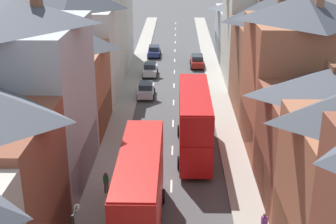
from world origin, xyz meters
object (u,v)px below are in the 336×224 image
car_near_blue (146,90)px  car_parked_left_a (154,51)px  double_decker_bus_lead (194,121)px  double_decker_bus_mid_street (140,191)px  car_near_silver (197,61)px  pedestrian_near_right (264,224)px  pedestrian_mid_left (106,182)px  car_parked_right_a (150,69)px

car_near_blue → car_parked_left_a: car_near_blue is taller
double_decker_bus_lead → car_near_blue: 14.96m
double_decker_bus_mid_street → car_near_blue: (-1.29, 25.34, -1.97)m
car_parked_left_a → double_decker_bus_lead: bearing=-81.5°
double_decker_bus_mid_street → car_near_silver: double_decker_bus_mid_street is taller
car_near_blue → pedestrian_near_right: size_ratio=2.48×
car_near_silver → pedestrian_mid_left: size_ratio=2.84×
double_decker_bus_lead → double_decker_bus_mid_street: 11.90m
pedestrian_mid_left → car_near_blue: bearing=86.1°
double_decker_bus_lead → car_near_silver: (1.31, 26.85, -1.97)m
double_decker_bus_mid_street → pedestrian_near_right: double_decker_bus_mid_street is taller
pedestrian_mid_left → car_parked_left_a: bearing=87.9°
double_decker_bus_mid_street → car_parked_left_a: bearing=91.7°
double_decker_bus_mid_street → pedestrian_near_right: bearing=-4.4°
car_near_blue → double_decker_bus_lead: bearing=-70.7°
double_decker_bus_mid_street → car_parked_right_a: 33.82m
double_decker_bus_lead → car_parked_left_a: 33.06m
double_decker_bus_lead → double_decker_bus_mid_street: bearing=-107.6°
double_decker_bus_lead → pedestrian_near_right: (3.82, -11.91, -1.78)m
pedestrian_near_right → car_near_blue: bearing=108.6°
double_decker_bus_lead → car_near_blue: bearing=109.3°
car_near_blue → pedestrian_near_right: bearing=-71.4°
car_near_blue → car_near_silver: car_near_blue is taller
double_decker_bus_lead → double_decker_bus_mid_street: (-3.60, -11.34, 0.00)m
car_parked_right_a → pedestrian_near_right: pedestrian_near_right is taller
car_near_blue → pedestrian_mid_left: size_ratio=2.48×
car_near_blue → car_parked_left_a: 18.63m
pedestrian_mid_left → double_decker_bus_lead: bearing=48.1°
car_near_silver → pedestrian_near_right: (2.51, -38.76, 0.19)m
car_near_blue → pedestrian_mid_left: (-1.45, -21.07, 0.19)m
car_near_blue → car_parked_right_a: 8.39m
car_near_silver → double_decker_bus_mid_street: bearing=-97.3°
car_near_silver → car_parked_left_a: bearing=137.0°
double_decker_bus_mid_street → car_parked_left_a: (-1.29, 43.97, -2.01)m
car_near_silver → car_parked_right_a: car_parked_right_a is taller
car_parked_right_a → double_decker_bus_mid_street: bearing=-87.8°
double_decker_bus_mid_street → car_near_blue: double_decker_bus_mid_street is taller
car_near_silver → pedestrian_near_right: size_ratio=2.84×
car_parked_left_a → pedestrian_near_right: 45.39m
car_near_silver → car_parked_right_a: 7.64m
double_decker_bus_mid_street → car_parked_left_a: double_decker_bus_mid_street is taller
car_parked_right_a → pedestrian_near_right: bearing=-75.8°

